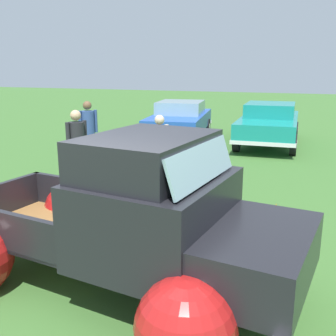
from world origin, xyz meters
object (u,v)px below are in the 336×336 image
(vintage_pickup_truck, at_px, (137,232))
(spectator_0, at_px, (88,129))
(show_car_1, at_px, (269,122))
(show_car_0, at_px, (180,119))
(spectator_2, at_px, (77,144))
(lane_cone_0, at_px, (275,223))
(spectator_1, at_px, (160,147))

(vintage_pickup_truck, relative_size, spectator_0, 2.72)
(show_car_1, bearing_deg, spectator_0, -43.58)
(vintage_pickup_truck, relative_size, show_car_1, 1.01)
(show_car_0, relative_size, spectator_0, 2.60)
(show_car_1, distance_m, spectator_2, 7.54)
(show_car_0, height_order, lane_cone_0, show_car_0)
(show_car_1, distance_m, spectator_1, 6.33)
(show_car_0, distance_m, spectator_0, 4.64)
(spectator_2, bearing_deg, show_car_0, 110.36)
(vintage_pickup_truck, bearing_deg, spectator_1, 115.39)
(vintage_pickup_truck, distance_m, lane_cone_0, 2.47)
(spectator_1, relative_size, lane_cone_0, 2.60)
(show_car_1, bearing_deg, spectator_1, -17.42)
(spectator_0, distance_m, spectator_2, 2.13)
(vintage_pickup_truck, relative_size, lane_cone_0, 7.62)
(show_car_0, xyz_separation_m, show_car_1, (3.15, 0.35, 0.00))
(show_car_1, bearing_deg, lane_cone_0, 5.13)
(show_car_0, xyz_separation_m, lane_cone_0, (4.32, -7.78, -0.47))
(spectator_0, bearing_deg, spectator_1, -168.21)
(lane_cone_0, bearing_deg, show_car_0, 119.05)
(vintage_pickup_truck, distance_m, show_car_1, 10.14)
(show_car_0, distance_m, show_car_1, 3.17)
(spectator_0, xyz_separation_m, spectator_1, (2.60, -1.25, -0.08))
(lane_cone_0, bearing_deg, show_car_1, 98.18)
(show_car_1, xyz_separation_m, lane_cone_0, (1.17, -8.13, -0.48))
(vintage_pickup_truck, height_order, spectator_0, vintage_pickup_truck)
(show_car_0, bearing_deg, lane_cone_0, 20.03)
(spectator_0, bearing_deg, show_car_0, -65.31)
(spectator_2, bearing_deg, vintage_pickup_truck, -26.53)
(spectator_0, height_order, spectator_2, spectator_0)
(show_car_0, distance_m, spectator_1, 5.99)
(spectator_0, distance_m, spectator_1, 2.89)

